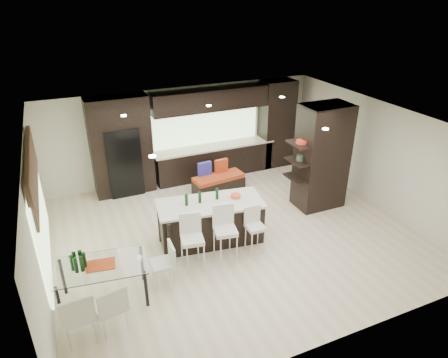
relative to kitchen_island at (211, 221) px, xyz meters
name	(u,v)px	position (x,y,z in m)	size (l,w,h in m)	color
ground	(234,233)	(0.60, 0.02, -0.48)	(8.00, 8.00, 0.00)	beige
back_wall	(184,133)	(0.60, 3.52, 0.87)	(8.00, 0.02, 2.70)	silver
left_wall	(38,220)	(-3.40, 0.02, 0.87)	(0.02, 7.00, 2.70)	silver
right_wall	(376,154)	(4.60, 0.02, 0.87)	(0.02, 7.00, 2.70)	silver
ceiling	(236,123)	(0.60, 0.02, 2.22)	(8.00, 7.00, 0.02)	white
window_left	(40,215)	(-3.36, 0.22, 0.87)	(0.04, 3.20, 1.90)	#B2D199
window_back	(204,124)	(1.20, 3.48, 1.07)	(3.40, 0.04, 1.20)	#B2D199
stone_accent	(32,171)	(-3.33, 0.22, 1.77)	(0.08, 3.00, 0.80)	brown
ceiling_spots	(231,120)	(0.60, 0.27, 2.20)	(4.00, 3.00, 0.02)	white
back_cabinetry	(204,134)	(1.10, 3.19, 0.87)	(6.80, 0.68, 2.70)	black
refrigerator	(123,161)	(-1.30, 3.14, 0.47)	(0.90, 0.68, 1.90)	black
partition_column	(322,157)	(3.20, 0.42, 0.87)	(1.20, 0.80, 2.70)	black
kitchen_island	(211,221)	(0.00, 0.00, 0.00)	(2.32, 1.00, 0.97)	black
stool_left	(193,249)	(-0.71, -0.82, 0.01)	(0.43, 0.43, 0.98)	silver
stool_mid	(225,240)	(0.00, -0.82, 0.02)	(0.45, 0.45, 1.01)	silver
stool_right	(255,235)	(0.71, -0.79, -0.06)	(0.37, 0.37, 0.85)	silver
bench	(219,185)	(1.03, 2.00, -0.21)	(1.42, 0.55, 0.55)	black
floor_vase	(306,181)	(2.90, 0.56, 0.17)	(0.48, 0.48, 1.32)	#45523B
dining_table	(104,283)	(-2.50, -1.01, -0.10)	(1.61, 0.91, 0.78)	white
chair_near	(110,309)	(-2.50, -1.79, -0.03)	(0.49, 0.49, 0.90)	silver
chair_far	(78,317)	(-3.00, -1.80, -0.01)	(0.51, 0.51, 0.95)	silver
chair_end	(163,267)	(-1.40, -1.01, -0.08)	(0.43, 0.43, 0.80)	silver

